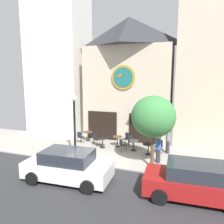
# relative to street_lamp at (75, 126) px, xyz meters

# --- Properties ---
(ground_plane) EXTENTS (27.53, 12.12, 0.13)m
(ground_plane) POSITION_rel_street_lamp_xyz_m (1.48, -1.71, -2.03)
(ground_plane) COLOR #9E998E
(clock_building) EXTENTS (7.08, 4.27, 9.84)m
(clock_building) POSITION_rel_street_lamp_xyz_m (1.93, 5.77, 3.10)
(clock_building) COLOR beige
(clock_building) RESTS_ON ground_plane
(neighbor_building_left) EXTENTS (5.21, 3.86, 14.55)m
(neighbor_building_left) POSITION_rel_street_lamp_xyz_m (-5.03, 6.27, 5.26)
(neighbor_building_left) COLOR silver
(neighbor_building_left) RESTS_ON ground_plane
(neighbor_building_right) EXTENTS (5.73, 3.16, 13.08)m
(neighbor_building_right) POSITION_rel_street_lamp_xyz_m (8.64, 5.92, 4.53)
(neighbor_building_right) COLOR beige
(neighbor_building_right) RESTS_ON ground_plane
(street_lamp) EXTENTS (0.36, 0.36, 3.96)m
(street_lamp) POSITION_rel_street_lamp_xyz_m (0.00, 0.00, 0.00)
(street_lamp) COLOR black
(street_lamp) RESTS_ON ground_plane
(street_tree) EXTENTS (2.46, 2.21, 4.09)m
(street_tree) POSITION_rel_street_lamp_xyz_m (4.96, -0.05, 0.91)
(street_tree) COLOR brown
(street_tree) RESTS_ON ground_plane
(cafe_table_center) EXTENTS (0.78, 0.78, 0.73)m
(cafe_table_center) POSITION_rel_street_lamp_xyz_m (-0.76, 3.46, -1.47)
(cafe_table_center) COLOR black
(cafe_table_center) RESTS_ON ground_plane
(cafe_table_leftmost) EXTENTS (0.73, 0.73, 0.72)m
(cafe_table_leftmost) POSITION_rel_street_lamp_xyz_m (1.02, 2.19, -1.49)
(cafe_table_leftmost) COLOR black
(cafe_table_leftmost) RESTS_ON ground_plane
(cafe_table_center_left) EXTENTS (0.71, 0.71, 0.77)m
(cafe_table_center_left) POSITION_rel_street_lamp_xyz_m (1.96, 2.81, -1.46)
(cafe_table_center_left) COLOR black
(cafe_table_center_left) RESTS_ON ground_plane
(cafe_table_near_curb) EXTENTS (0.70, 0.70, 0.74)m
(cafe_table_near_curb) POSITION_rel_street_lamp_xyz_m (3.31, 2.32, -1.49)
(cafe_table_near_curb) COLOR black
(cafe_table_near_curb) RESTS_ON ground_plane
(cafe_table_rightmost) EXTENTS (0.76, 0.76, 0.72)m
(cafe_table_rightmost) POSITION_rel_street_lamp_xyz_m (4.41, 1.88, -1.48)
(cafe_table_rightmost) COLOR black
(cafe_table_rightmost) RESTS_ON ground_plane
(cafe_chair_right_end) EXTENTS (0.56, 0.56, 0.90)m
(cafe_chair_right_end) POSITION_rel_street_lamp_xyz_m (5.07, 2.44, -1.48)
(cafe_chair_right_end) COLOR black
(cafe_chair_right_end) RESTS_ON ground_plane
(cafe_chair_near_tree) EXTENTS (0.52, 0.52, 0.90)m
(cafe_chair_near_tree) POSITION_rel_street_lamp_xyz_m (0.31, 2.62, -1.48)
(cafe_chair_near_tree) COLOR black
(cafe_chair_near_tree) RESTS_ON ground_plane
(cafe_chair_mid_row) EXTENTS (0.46, 0.46, 0.90)m
(cafe_chair_mid_row) POSITION_rel_street_lamp_xyz_m (-1.04, 2.67, -1.48)
(cafe_chair_mid_row) COLOR black
(cafe_chair_mid_row) RESTS_ON ground_plane
(cafe_chair_corner) EXTENTS (0.54, 0.54, 0.90)m
(cafe_chair_corner) POSITION_rel_street_lamp_xyz_m (2.90, 3.02, -1.48)
(cafe_chair_corner) COLOR black
(cafe_chair_corner) RESTS_ON ground_plane
(cafe_chair_under_awning) EXTENTS (0.56, 0.56, 0.90)m
(cafe_chair_under_awning) POSITION_rel_street_lamp_xyz_m (2.58, 1.89, -1.48)
(cafe_chair_under_awning) COLOR black
(cafe_chair_under_awning) RESTS_ON ground_plane
(cafe_chair_outer) EXTENTS (0.54, 0.54, 0.90)m
(cafe_chair_outer) POSITION_rel_street_lamp_xyz_m (2.44, 3.52, -1.48)
(cafe_chair_outer) COLOR black
(cafe_chair_outer) RESTS_ON ground_plane
(pedestrian_blue) EXTENTS (0.35, 0.35, 1.67)m
(pedestrian_blue) POSITION_rel_street_lamp_xyz_m (5.21, 0.68, -1.15)
(pedestrian_blue) COLOR #2D2D38
(pedestrian_blue) RESTS_ON ground_plane
(pedestrian_grey) EXTENTS (0.44, 0.44, 1.67)m
(pedestrian_grey) POSITION_rel_street_lamp_xyz_m (5.59, 2.59, -1.15)
(pedestrian_grey) COLOR #2D2D38
(pedestrian_grey) RESTS_ON ground_plane
(parked_car_white) EXTENTS (4.38, 2.19, 1.55)m
(parked_car_white) POSITION_rel_street_lamp_xyz_m (1.30, -3.09, -1.25)
(parked_car_white) COLOR white
(parked_car_white) RESTS_ON ground_plane
(parked_car_red) EXTENTS (4.38, 2.17, 1.55)m
(parked_car_red) POSITION_rel_street_lamp_xyz_m (7.23, -2.70, -1.25)
(parked_car_red) COLOR maroon
(parked_car_red) RESTS_ON ground_plane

